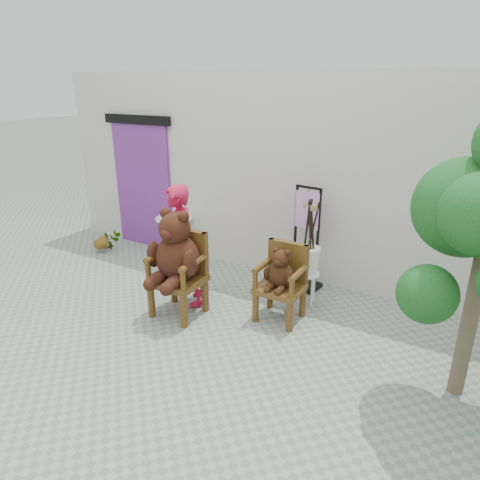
{
  "coord_description": "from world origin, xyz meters",
  "views": [
    {
      "loc": [
        2.18,
        -3.05,
        2.85
      ],
      "look_at": [
        -0.35,
        1.39,
        0.95
      ],
      "focal_mm": 32.0,
      "sensor_mm": 36.0,
      "label": 1
    }
  ],
  "objects_px": {
    "person": "(186,247)",
    "stool_bucket": "(308,260)",
    "chair_small": "(282,276)",
    "cafe_table": "(174,232)",
    "chair_big": "(177,257)",
    "display_stand": "(305,250)"
  },
  "relations": [
    {
      "from": "cafe_table",
      "to": "stool_bucket",
      "type": "bearing_deg",
      "value": -9.8
    },
    {
      "from": "chair_small",
      "to": "cafe_table",
      "type": "height_order",
      "value": "chair_small"
    },
    {
      "from": "cafe_table",
      "to": "stool_bucket",
      "type": "xyz_separation_m",
      "value": [
        2.58,
        -0.45,
        0.2
      ]
    },
    {
      "from": "chair_big",
      "to": "chair_small",
      "type": "bearing_deg",
      "value": 25.07
    },
    {
      "from": "chair_small",
      "to": "cafe_table",
      "type": "xyz_separation_m",
      "value": [
        -2.42,
        0.96,
        -0.14
      ]
    },
    {
      "from": "person",
      "to": "stool_bucket",
      "type": "xyz_separation_m",
      "value": [
        1.42,
        0.77,
        -0.18
      ]
    },
    {
      "from": "chair_small",
      "to": "stool_bucket",
      "type": "bearing_deg",
      "value": 73.44
    },
    {
      "from": "chair_big",
      "to": "cafe_table",
      "type": "xyz_separation_m",
      "value": [
        -1.23,
        1.51,
        -0.35
      ]
    },
    {
      "from": "cafe_table",
      "to": "display_stand",
      "type": "xyz_separation_m",
      "value": [
        2.36,
        -0.0,
        0.14
      ]
    },
    {
      "from": "chair_small",
      "to": "stool_bucket",
      "type": "height_order",
      "value": "stool_bucket"
    },
    {
      "from": "person",
      "to": "cafe_table",
      "type": "relative_size",
      "value": 2.32
    },
    {
      "from": "person",
      "to": "display_stand",
      "type": "bearing_deg",
      "value": 104.87
    },
    {
      "from": "chair_small",
      "to": "cafe_table",
      "type": "distance_m",
      "value": 2.61
    },
    {
      "from": "chair_big",
      "to": "stool_bucket",
      "type": "relative_size",
      "value": 0.97
    },
    {
      "from": "person",
      "to": "cafe_table",
      "type": "height_order",
      "value": "person"
    },
    {
      "from": "chair_big",
      "to": "display_stand",
      "type": "relative_size",
      "value": 0.93
    },
    {
      "from": "chair_small",
      "to": "cafe_table",
      "type": "bearing_deg",
      "value": 158.44
    },
    {
      "from": "cafe_table",
      "to": "chair_big",
      "type": "bearing_deg",
      "value": -50.82
    },
    {
      "from": "chair_big",
      "to": "display_stand",
      "type": "xyz_separation_m",
      "value": [
        1.13,
        1.51,
        -0.2
      ]
    },
    {
      "from": "chair_big",
      "to": "stool_bucket",
      "type": "bearing_deg",
      "value": 38.55
    },
    {
      "from": "chair_big",
      "to": "chair_small",
      "type": "xyz_separation_m",
      "value": [
        1.19,
        0.56,
        -0.21
      ]
    },
    {
      "from": "chair_small",
      "to": "display_stand",
      "type": "distance_m",
      "value": 0.96
    }
  ]
}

